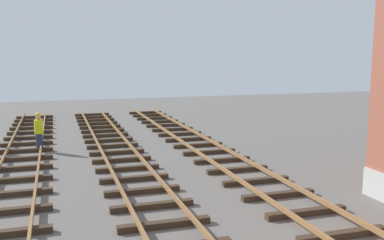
% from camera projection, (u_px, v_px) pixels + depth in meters
% --- Properties ---
extents(track_worker_foreground, '(0.40, 0.40, 1.87)m').
position_uv_depth(track_worker_foreground, '(39.00, 132.00, 20.46)').
color(track_worker_foreground, '#262D4C').
rests_on(track_worker_foreground, ground).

